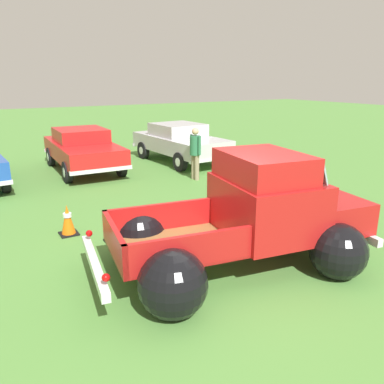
{
  "coord_description": "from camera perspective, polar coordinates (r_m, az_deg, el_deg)",
  "views": [
    {
      "loc": [
        -3.63,
        -4.81,
        3.08
      ],
      "look_at": [
        0.0,
        1.28,
        1.0
      ],
      "focal_mm": 36.47,
      "sensor_mm": 36.0,
      "label": 1
    }
  ],
  "objects": [
    {
      "name": "show_car_2",
      "position": [
        14.86,
        -1.81,
        7.45
      ],
      "size": [
        2.2,
        4.35,
        1.43
      ],
      "rotation": [
        0.0,
        0.0,
        -1.51
      ],
      "color": "black",
      "rests_on": "ground"
    },
    {
      "name": "lane_cone_0",
      "position": [
        8.3,
        -17.72,
        -3.93
      ],
      "size": [
        0.36,
        0.36,
        0.63
      ],
      "color": "black",
      "rests_on": "ground"
    },
    {
      "name": "ground_plane",
      "position": [
        6.77,
        5.65,
        -10.8
      ],
      "size": [
        80.0,
        80.0,
        0.0
      ],
      "primitive_type": "plane",
      "color": "#548C3D"
    },
    {
      "name": "show_car_1",
      "position": [
        13.88,
        -15.71,
        6.21
      ],
      "size": [
        2.01,
        4.4,
        1.43
      ],
      "rotation": [
        0.0,
        0.0,
        -1.6
      ],
      "color": "black",
      "rests_on": "ground"
    },
    {
      "name": "spectator_0",
      "position": [
        12.12,
        0.48,
        6.07
      ],
      "size": [
        0.36,
        0.53,
        1.62
      ],
      "rotation": [
        0.0,
        0.0,
        0.07
      ],
      "color": "gray",
      "rests_on": "ground"
    },
    {
      "name": "vintage_pickup_truck",
      "position": [
        6.64,
        8.82,
        -4.33
      ],
      "size": [
        4.85,
        3.31,
        1.96
      ],
      "rotation": [
        0.0,
        0.0,
        -0.16
      ],
      "color": "black",
      "rests_on": "ground"
    },
    {
      "name": "lane_cone_1",
      "position": [
        7.71,
        -11.34,
        -5.02
      ],
      "size": [
        0.36,
        0.36,
        0.63
      ],
      "color": "black",
      "rests_on": "ground"
    }
  ]
}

